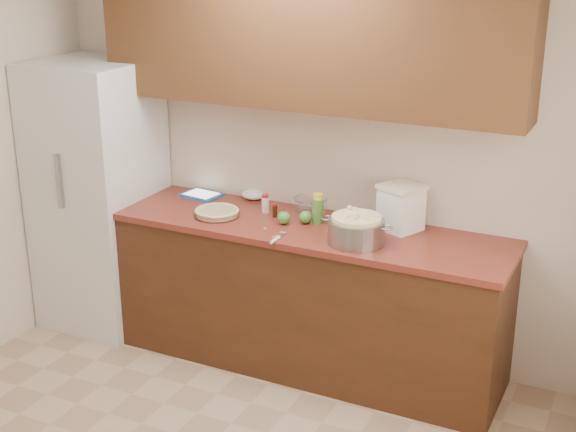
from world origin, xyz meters
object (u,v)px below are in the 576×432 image
at_px(pie, 217,212).
at_px(tablet, 201,195).
at_px(flour_canister, 401,207).
at_px(colander, 356,230).

relative_size(pie, tablet, 1.05).
height_order(pie, tablet, pie).
bearing_deg(pie, flour_canister, 13.94).
relative_size(pie, colander, 0.67).
distance_m(flour_canister, tablet, 1.39).
relative_size(flour_canister, tablet, 1.08).
xyz_separation_m(colander, flour_canister, (0.16, 0.31, 0.06)).
bearing_deg(tablet, flour_canister, 6.81).
bearing_deg(colander, tablet, 164.56).
distance_m(pie, flour_canister, 1.13).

